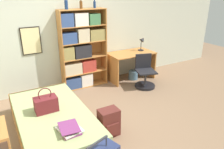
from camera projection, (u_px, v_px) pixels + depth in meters
ground_plane at (92, 122)px, 3.98m from camera, size 14.00×14.00×0.00m
wall_back at (57, 34)px, 4.91m from camera, size 10.00×0.09×2.60m
bed at (53, 122)px, 3.60m from camera, size 1.11×2.08×0.42m
handbag at (46, 104)px, 3.49m from camera, size 0.35×0.22×0.41m
book_stack_on_bed at (69, 129)px, 3.03m from camera, size 0.33×0.37×0.08m
bookcase at (81, 50)px, 5.08m from camera, size 1.09×0.31×1.85m
bottle_green at (66, 4)px, 4.59m from camera, size 0.07×0.07×0.27m
bottle_brown at (81, 5)px, 4.77m from camera, size 0.06×0.06×0.23m
bottle_clear at (95, 4)px, 4.92m from camera, size 0.06×0.06×0.21m
desk at (131, 61)px, 5.70m from camera, size 1.18×0.67×0.72m
desk_lamp at (142, 41)px, 5.75m from camera, size 0.20×0.15×0.38m
desk_chair at (145, 77)px, 5.32m from camera, size 0.55×0.55×0.79m
backpack at (109, 123)px, 3.55m from camera, size 0.32×0.26×0.47m
waste_bin at (133, 75)px, 5.81m from camera, size 0.24×0.24×0.23m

